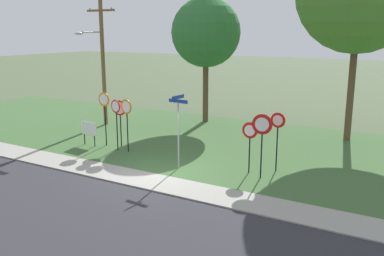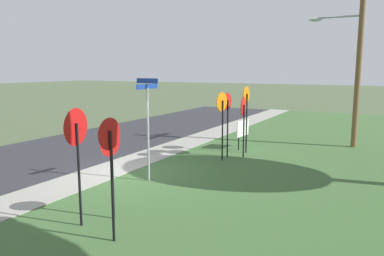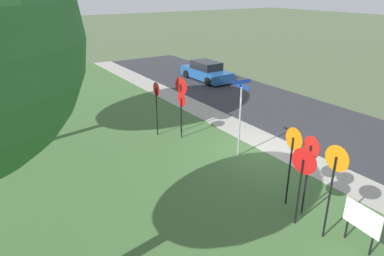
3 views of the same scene
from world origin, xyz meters
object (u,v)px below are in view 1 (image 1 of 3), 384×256
(stop_sign_far_left, at_px, (104,107))
(yield_sign_near_left, at_px, (262,130))
(notice_board, at_px, (89,130))
(yield_sign_near_right, at_px, (250,136))
(stop_sign_far_center, at_px, (127,114))
(stop_sign_near_right, at_px, (116,114))
(stop_sign_near_left, at_px, (120,113))
(utility_pole, at_px, (101,56))
(oak_tree_left, at_px, (206,33))
(yield_sign_far_left, at_px, (277,128))
(street_name_post, at_px, (178,126))

(stop_sign_far_left, height_order, yield_sign_near_left, stop_sign_far_left)
(notice_board, bearing_deg, yield_sign_near_right, 5.93)
(stop_sign_far_center, bearing_deg, stop_sign_near_right, -167.38)
(stop_sign_far_center, distance_m, yield_sign_near_left, 7.03)
(yield_sign_near_left, bearing_deg, stop_sign_near_left, 165.24)
(stop_sign_near_right, bearing_deg, utility_pole, 147.60)
(stop_sign_near_left, xyz_separation_m, stop_sign_near_right, (0.25, -0.58, 0.07))
(stop_sign_near_right, xyz_separation_m, oak_tree_left, (0.57, 8.19, 3.86))
(utility_pole, distance_m, notice_board, 6.01)
(yield_sign_near_left, xyz_separation_m, yield_sign_far_left, (0.25, 1.14, -0.12))
(stop_sign_far_left, distance_m, yield_sign_near_right, 8.08)
(stop_sign_far_left, bearing_deg, stop_sign_far_center, -10.24)
(yield_sign_near_right, relative_size, notice_board, 1.73)
(stop_sign_far_center, height_order, notice_board, stop_sign_far_center)
(stop_sign_far_center, distance_m, yield_sign_far_left, 7.32)
(stop_sign_far_center, relative_size, utility_pole, 0.33)
(yield_sign_far_left, xyz_separation_m, oak_tree_left, (-7.32, 7.34, 3.82))
(yield_sign_near_left, height_order, notice_board, yield_sign_near_left)
(stop_sign_far_left, xyz_separation_m, notice_board, (-0.75, -0.41, -1.17))
(yield_sign_near_right, height_order, yield_sign_far_left, yield_sign_far_left)
(stop_sign_far_center, relative_size, yield_sign_near_left, 0.99)
(street_name_post, bearing_deg, utility_pole, 154.89)
(oak_tree_left, bearing_deg, yield_sign_near_right, -51.68)
(street_name_post, height_order, utility_pole, utility_pole)
(stop_sign_near_left, relative_size, stop_sign_far_left, 0.87)
(stop_sign_far_left, bearing_deg, stop_sign_near_right, -18.67)
(stop_sign_far_center, relative_size, oak_tree_left, 0.33)
(yield_sign_near_left, bearing_deg, stop_sign_far_left, 167.07)
(stop_sign_near_right, relative_size, utility_pole, 0.32)
(yield_sign_near_left, distance_m, yield_sign_far_left, 1.18)
(stop_sign_near_left, bearing_deg, stop_sign_far_center, -38.84)
(yield_sign_far_left, height_order, oak_tree_left, oak_tree_left)
(stop_sign_near_right, distance_m, stop_sign_far_left, 1.17)
(yield_sign_near_right, bearing_deg, stop_sign_near_right, -178.55)
(stop_sign_near_left, bearing_deg, yield_sign_far_left, -5.44)
(stop_sign_near_right, xyz_separation_m, street_name_post, (4.13, -0.87, 0.06))
(stop_sign_far_left, height_order, oak_tree_left, oak_tree_left)
(street_name_post, height_order, oak_tree_left, oak_tree_left)
(stop_sign_far_left, distance_m, street_name_post, 5.36)
(yield_sign_far_left, xyz_separation_m, notice_board, (-9.72, -0.86, -1.03))
(stop_sign_near_left, xyz_separation_m, stop_sign_far_left, (-0.83, -0.19, 0.25))
(utility_pole, bearing_deg, stop_sign_far_left, -47.32)
(oak_tree_left, bearing_deg, stop_sign_far_left, -101.95)
(stop_sign_near_left, distance_m, notice_board, 1.93)
(yield_sign_near_left, bearing_deg, utility_pole, 151.67)
(yield_sign_far_left, bearing_deg, street_name_post, -154.25)
(stop_sign_near_right, xyz_separation_m, notice_board, (-1.83, -0.02, -0.99))
(yield_sign_near_left, relative_size, yield_sign_far_left, 1.04)
(stop_sign_near_left, bearing_deg, street_name_post, -25.70)
(stop_sign_far_center, xyz_separation_m, notice_board, (-2.45, -0.07, -1.06))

